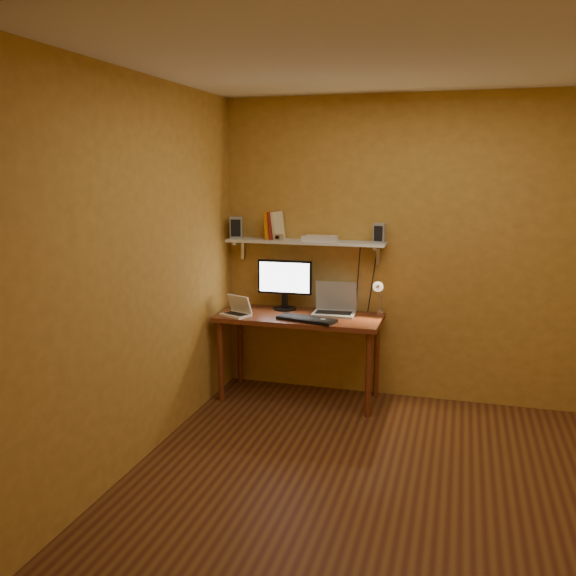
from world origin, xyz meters
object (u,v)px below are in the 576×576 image
(monitor, at_px, (285,282))
(speaker_left, at_px, (236,227))
(desk_lamp, at_px, (379,293))
(speaker_right, at_px, (380,233))
(netbook, at_px, (237,310))
(keyboard, at_px, (307,319))
(laptop, at_px, (335,306))
(mouse, at_px, (323,321))
(desk, at_px, (300,325))
(shelf_camera, at_px, (278,237))
(wall_shelf, at_px, (306,242))
(router, at_px, (320,238))

(monitor, bearing_deg, speaker_left, 178.19)
(desk_lamp, relative_size, speaker_right, 2.31)
(netbook, distance_m, speaker_left, 0.77)
(keyboard, bearing_deg, laptop, 76.43)
(mouse, bearing_deg, netbook, -174.26)
(desk, xyz_separation_m, speaker_left, (-0.64, 0.19, 0.81))
(speaker_left, relative_size, speaker_right, 1.18)
(desk_lamp, height_order, shelf_camera, shelf_camera)
(shelf_camera, bearing_deg, desk, -30.11)
(shelf_camera, bearing_deg, speaker_right, 4.49)
(keyboard, bearing_deg, wall_shelf, 121.06)
(desk_lamp, bearing_deg, speaker_left, 177.25)
(monitor, xyz_separation_m, speaker_right, (0.83, 0.02, 0.46))
(netbook, relative_size, speaker_right, 1.75)
(desk, height_order, laptop, laptop)
(desk, distance_m, netbook, 0.55)
(speaker_left, height_order, router, speaker_left)
(desk, height_order, wall_shelf, wall_shelf)
(desk, bearing_deg, shelf_camera, 149.89)
(monitor, relative_size, speaker_left, 2.55)
(speaker_left, bearing_deg, laptop, -19.00)
(laptop, relative_size, keyboard, 0.74)
(monitor, bearing_deg, mouse, -41.89)
(wall_shelf, height_order, speaker_left, speaker_left)
(netbook, xyz_separation_m, desk_lamp, (1.17, 0.28, 0.16))
(monitor, distance_m, speaker_right, 0.94)
(laptop, bearing_deg, speaker_left, 175.09)
(desk_lamp, relative_size, router, 1.37)
(speaker_right, distance_m, shelf_camera, 0.88)
(speaker_left, bearing_deg, monitor, -16.74)
(keyboard, xyz_separation_m, speaker_left, (-0.75, 0.36, 0.71))
(monitor, relative_size, netbook, 1.72)
(netbook, bearing_deg, monitor, 69.49)
(wall_shelf, height_order, netbook, wall_shelf)
(mouse, xyz_separation_m, shelf_camera, (-0.48, 0.32, 0.64))
(netbook, xyz_separation_m, router, (0.64, 0.34, 0.60))
(keyboard, xyz_separation_m, router, (0.02, 0.35, 0.63))
(keyboard, distance_m, router, 0.73)
(monitor, xyz_separation_m, shelf_camera, (-0.04, -0.05, 0.40))
(speaker_right, xyz_separation_m, router, (-0.51, -0.02, -0.06))
(wall_shelf, bearing_deg, router, -6.04)
(laptop, distance_m, speaker_left, 1.12)
(monitor, bearing_deg, laptop, -6.27)
(wall_shelf, height_order, shelf_camera, shelf_camera)
(monitor, distance_m, shelf_camera, 0.41)
(monitor, distance_m, router, 0.51)
(desk, relative_size, shelf_camera, 14.78)
(desk, bearing_deg, mouse, -37.24)
(desk, bearing_deg, speaker_right, 17.54)
(laptop, xyz_separation_m, keyboard, (-0.17, -0.32, -0.06))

